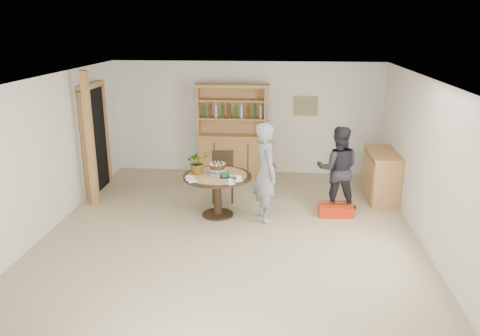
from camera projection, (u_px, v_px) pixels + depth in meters
name	position (u px, v px, depth m)	size (l,w,h in m)	color
ground	(230.00, 237.00, 7.53)	(7.00, 7.00, 0.00)	tan
room_shell	(230.00, 131.00, 7.02)	(6.04, 7.04, 2.52)	white
doorway	(95.00, 137.00, 9.35)	(0.13, 1.10, 2.18)	black
pine_post	(90.00, 140.00, 8.53)	(0.12, 0.12, 2.50)	#B67E4C
hutch	(232.00, 145.00, 10.44)	(1.62, 0.54, 2.04)	tan
sideboard	(381.00, 175.00, 9.06)	(0.54, 1.26, 0.94)	tan
dining_table	(217.00, 183.00, 8.20)	(1.20, 1.20, 0.76)	black
dining_chair	(223.00, 173.00, 9.01)	(0.47, 0.47, 0.95)	black
birthday_cake	(218.00, 167.00, 8.16)	(0.30, 0.30, 0.20)	white
flower_vase	(198.00, 162.00, 8.17)	(0.38, 0.33, 0.42)	#3F7233
gift_tray	(229.00, 176.00, 8.01)	(0.30, 0.20, 0.08)	black
coffee_cup_a	(239.00, 178.00, 7.84)	(0.15, 0.15, 0.09)	white
coffee_cup_b	(230.00, 182.00, 7.69)	(0.15, 0.15, 0.08)	white
napkins	(191.00, 179.00, 7.88)	(0.24, 0.33, 0.03)	white
teen_boy	(266.00, 172.00, 7.95)	(0.63, 0.41, 1.73)	gray
adult_person	(338.00, 169.00, 8.40)	(0.76, 0.59, 1.56)	black
red_suitcase	(335.00, 209.00, 8.37)	(0.62, 0.42, 0.21)	red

